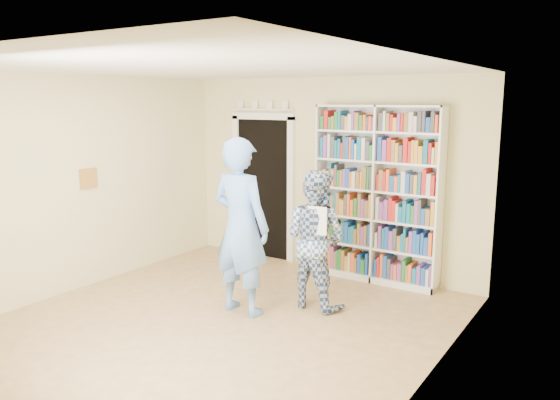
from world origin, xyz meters
TOP-DOWN VIEW (x-y plane):
  - floor at (0.00, 0.00)m, footprint 5.00×5.00m
  - ceiling at (0.00, 0.00)m, footprint 5.00×5.00m
  - wall_back at (0.00, 2.50)m, footprint 4.50×0.00m
  - wall_left at (-2.25, 0.00)m, footprint 0.00×5.00m
  - wall_right at (2.25, 0.00)m, footprint 0.00×5.00m
  - bookshelf at (0.81, 2.34)m, footprint 1.69×0.32m
  - doorway at (-1.10, 2.48)m, footprint 1.10×0.08m
  - wall_art at (-2.23, 0.20)m, footprint 0.03×0.25m
  - man_blue at (-0.01, 0.48)m, footprint 0.74×0.50m
  - man_plaid at (0.59, 1.10)m, footprint 0.84×0.69m
  - paper_sheet at (0.72, 0.91)m, footprint 0.23×0.03m

SIDE VIEW (x-z plane):
  - floor at x=0.00m, z-range 0.00..0.00m
  - man_plaid at x=0.59m, z-range 0.00..1.61m
  - man_blue at x=-0.01m, z-range 0.00..1.99m
  - paper_sheet at x=0.72m, z-range 0.92..1.23m
  - bookshelf at x=0.81m, z-range 0.01..2.34m
  - doorway at x=-1.10m, z-range -0.04..2.39m
  - wall_back at x=0.00m, z-range -0.90..3.60m
  - wall_left at x=-2.25m, z-range -1.15..3.85m
  - wall_right at x=2.25m, z-range -1.15..3.85m
  - wall_art at x=-2.23m, z-range 1.27..1.52m
  - ceiling at x=0.00m, z-range 2.70..2.70m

